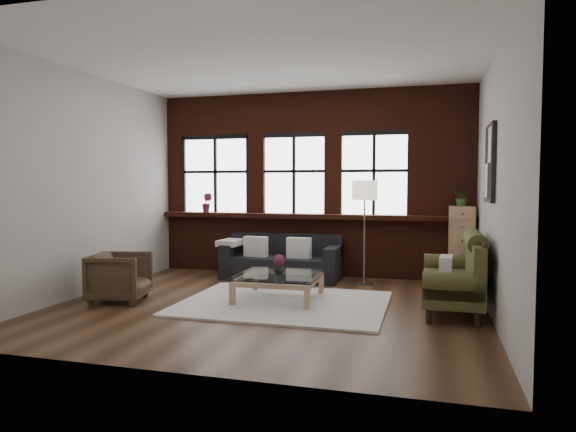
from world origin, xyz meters
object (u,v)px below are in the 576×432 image
(dark_sofa, at_px, (282,258))
(vintage_settee, at_px, (451,273))
(armchair, at_px, (120,277))
(vase, at_px, (279,269))
(drawer_chest, at_px, (461,246))
(coffee_table, at_px, (279,288))
(floor_lamp, at_px, (364,228))

(dark_sofa, height_order, vintage_settee, vintage_settee)
(armchair, distance_m, vase, 2.18)
(dark_sofa, bearing_deg, vase, -74.86)
(drawer_chest, bearing_deg, coffee_table, -144.08)
(dark_sofa, xyz_separation_m, armchair, (-1.66, -2.18, -0.03))
(vintage_settee, relative_size, drawer_chest, 1.42)
(dark_sofa, xyz_separation_m, coffee_table, (0.42, -1.57, -0.18))
(armchair, xyz_separation_m, drawer_chest, (4.55, 2.40, 0.29))
(dark_sofa, height_order, floor_lamp, floor_lamp)
(coffee_table, relative_size, floor_lamp, 0.62)
(vintage_settee, distance_m, vase, 2.26)
(vase, height_order, drawer_chest, drawer_chest)
(vintage_settee, bearing_deg, floor_lamp, 134.43)
(drawer_chest, bearing_deg, dark_sofa, -175.70)
(dark_sofa, relative_size, vase, 12.23)
(coffee_table, bearing_deg, dark_sofa, 105.14)
(armchair, bearing_deg, dark_sofa, -49.89)
(vintage_settee, xyz_separation_m, drawer_chest, (0.21, 1.68, 0.15))
(armchair, height_order, vase, armchair)
(dark_sofa, bearing_deg, vintage_settee, -28.59)
(vintage_settee, height_order, floor_lamp, floor_lamp)
(dark_sofa, xyz_separation_m, floor_lamp, (1.41, -0.17, 0.54))
(vase, height_order, floor_lamp, floor_lamp)
(vintage_settee, distance_m, armchair, 4.40)
(vase, relative_size, drawer_chest, 0.13)
(dark_sofa, bearing_deg, drawer_chest, 4.30)
(floor_lamp, bearing_deg, armchair, -146.76)
(coffee_table, height_order, vase, vase)
(vintage_settee, height_order, coffee_table, vintage_settee)
(armchair, relative_size, floor_lamp, 0.40)
(dark_sofa, bearing_deg, coffee_table, -74.86)
(vintage_settee, distance_m, coffee_table, 2.28)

